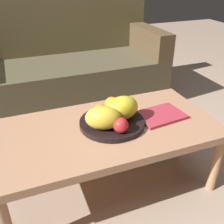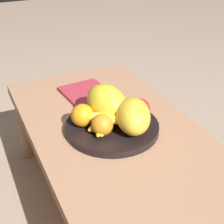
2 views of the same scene
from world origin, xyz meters
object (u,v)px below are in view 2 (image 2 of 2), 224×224
(melon_large_front, at_px, (107,102))
(melon_smaller_beside, at_px, (133,116))
(banana_bunch, at_px, (104,122))
(orange_front, at_px, (102,125))
(apple_front, at_px, (140,109))
(magazine, at_px, (89,95))
(coffee_table, at_px, (119,144))
(orange_left, at_px, (82,115))
(fruit_bowl, at_px, (112,127))

(melon_large_front, distance_m, melon_smaller_beside, 0.12)
(melon_smaller_beside, bearing_deg, banana_bunch, 58.98)
(melon_large_front, bearing_deg, orange_front, 148.26)
(orange_front, bearing_deg, banana_bunch, -33.30)
(melon_smaller_beside, distance_m, apple_front, 0.09)
(banana_bunch, relative_size, magazine, 0.68)
(banana_bunch, xyz_separation_m, magazine, (0.29, -0.05, -0.04))
(apple_front, relative_size, magazine, 0.30)
(coffee_table, distance_m, melon_smaller_beside, 0.13)
(orange_left, distance_m, banana_bunch, 0.08)
(apple_front, bearing_deg, melon_large_front, 65.10)
(fruit_bowl, height_order, orange_left, orange_left)
(melon_large_front, xyz_separation_m, orange_front, (-0.09, 0.06, -0.02))
(fruit_bowl, height_order, orange_front, orange_front)
(melon_smaller_beside, relative_size, apple_front, 2.33)
(coffee_table, height_order, orange_front, orange_front)
(melon_large_front, height_order, magazine, melon_large_front)
(melon_large_front, xyz_separation_m, apple_front, (-0.05, -0.11, -0.02))
(orange_left, relative_size, banana_bunch, 0.47)
(melon_large_front, distance_m, apple_front, 0.12)
(orange_left, bearing_deg, melon_smaller_beside, -125.29)
(apple_front, bearing_deg, orange_left, 79.96)
(orange_front, distance_m, orange_left, 0.09)
(coffee_table, xyz_separation_m, apple_front, (0.04, -0.10, 0.10))
(fruit_bowl, bearing_deg, banana_bunch, 110.56)
(fruit_bowl, relative_size, magazine, 1.33)
(coffee_table, height_order, orange_left, orange_left)
(coffee_table, xyz_separation_m, melon_large_front, (0.09, 0.01, 0.13))
(orange_front, distance_m, banana_bunch, 0.04)
(coffee_table, distance_m, magazine, 0.31)
(melon_large_front, bearing_deg, banana_bunch, 149.00)
(melon_large_front, height_order, melon_smaller_beside, melon_large_front)
(fruit_bowl, height_order, melon_large_front, melon_large_front)
(coffee_table, distance_m, fruit_bowl, 0.07)
(banana_bunch, bearing_deg, orange_left, 49.30)
(orange_front, relative_size, apple_front, 1.00)
(orange_left, bearing_deg, coffee_table, -123.82)
(orange_front, xyz_separation_m, magazine, (0.32, -0.07, -0.05))
(fruit_bowl, relative_size, banana_bunch, 1.94)
(melon_smaller_beside, xyz_separation_m, orange_front, (0.02, 0.10, -0.02))
(fruit_bowl, distance_m, orange_left, 0.11)
(fruit_bowl, xyz_separation_m, melon_smaller_beside, (-0.06, -0.05, 0.07))
(fruit_bowl, distance_m, magazine, 0.27)
(orange_front, bearing_deg, orange_left, 26.20)
(orange_left, xyz_separation_m, apple_front, (-0.04, -0.21, -0.00))
(fruit_bowl, xyz_separation_m, banana_bunch, (-0.01, 0.04, 0.04))
(melon_smaller_beside, distance_m, magazine, 0.35)
(melon_smaller_beside, height_order, apple_front, melon_smaller_beside)
(melon_smaller_beside, height_order, orange_left, melon_smaller_beside)
(apple_front, height_order, banana_bunch, apple_front)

